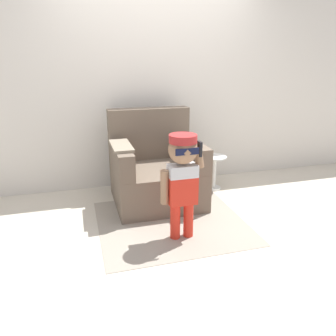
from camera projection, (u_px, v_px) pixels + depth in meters
name	position (u px, v px, depth m)	size (l,w,h in m)	color
ground_plane	(172.00, 203.00, 3.78)	(10.00, 10.00, 0.00)	beige
wall_back	(155.00, 83.00, 4.05)	(10.00, 0.05, 2.60)	silver
armchair	(155.00, 171.00, 3.76)	(0.98, 0.92, 1.03)	#6B5B4C
person_child	(182.00, 171.00, 2.85)	(0.40, 0.30, 0.98)	red
side_table	(214.00, 169.00, 4.11)	(0.30, 0.30, 0.43)	white
rug	(171.00, 222.00, 3.33)	(1.45, 1.36, 0.01)	#9E9384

